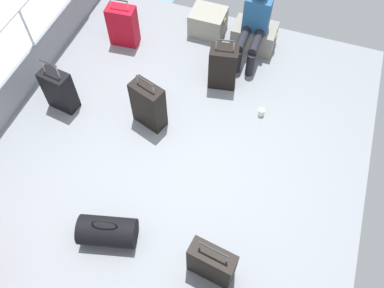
{
  "coord_description": "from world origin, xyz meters",
  "views": [
    {
      "loc": [
        1.03,
        -2.3,
        4.08
      ],
      "look_at": [
        0.2,
        0.06,
        0.25
      ],
      "focal_mm": 37.76,
      "sensor_mm": 36.0,
      "label": 1
    }
  ],
  "objects_px": {
    "suitcase_2": "(212,263)",
    "duffel_bag": "(108,231)",
    "cargo_crate_0": "(208,22)",
    "suitcase_5": "(59,90)",
    "passenger_seated": "(254,23)",
    "paper_cup": "(261,112)",
    "cargo_crate_1": "(254,36)",
    "suitcase_4": "(223,67)",
    "suitcase_0": "(148,105)",
    "suitcase_3": "(123,26)"
  },
  "relations": [
    {
      "from": "suitcase_0",
      "to": "suitcase_3",
      "type": "xyz_separation_m",
      "value": [
        -0.89,
        1.2,
        -0.03
      ]
    },
    {
      "from": "cargo_crate_1",
      "to": "paper_cup",
      "type": "relative_size",
      "value": 6.3
    },
    {
      "from": "paper_cup",
      "to": "suitcase_3",
      "type": "bearing_deg",
      "value": 163.41
    },
    {
      "from": "cargo_crate_1",
      "to": "suitcase_5",
      "type": "bearing_deg",
      "value": -137.02
    },
    {
      "from": "duffel_bag",
      "to": "cargo_crate_0",
      "type": "bearing_deg",
      "value": 90.33
    },
    {
      "from": "duffel_bag",
      "to": "paper_cup",
      "type": "bearing_deg",
      "value": 62.24
    },
    {
      "from": "suitcase_2",
      "to": "duffel_bag",
      "type": "relative_size",
      "value": 1.03
    },
    {
      "from": "suitcase_2",
      "to": "passenger_seated",
      "type": "bearing_deg",
      "value": 97.77
    },
    {
      "from": "suitcase_5",
      "to": "duffel_bag",
      "type": "bearing_deg",
      "value": -46.95
    },
    {
      "from": "suitcase_5",
      "to": "paper_cup",
      "type": "height_order",
      "value": "suitcase_5"
    },
    {
      "from": "suitcase_3",
      "to": "duffel_bag",
      "type": "height_order",
      "value": "suitcase_3"
    },
    {
      "from": "duffel_bag",
      "to": "paper_cup",
      "type": "xyz_separation_m",
      "value": [
        1.1,
        2.09,
        -0.11
      ]
    },
    {
      "from": "cargo_crate_1",
      "to": "suitcase_2",
      "type": "height_order",
      "value": "suitcase_2"
    },
    {
      "from": "suitcase_3",
      "to": "suitcase_4",
      "type": "relative_size",
      "value": 0.96
    },
    {
      "from": "suitcase_0",
      "to": "paper_cup",
      "type": "distance_m",
      "value": 1.42
    },
    {
      "from": "cargo_crate_0",
      "to": "passenger_seated",
      "type": "distance_m",
      "value": 0.83
    },
    {
      "from": "passenger_seated",
      "to": "paper_cup",
      "type": "relative_size",
      "value": 10.48
    },
    {
      "from": "suitcase_3",
      "to": "suitcase_5",
      "type": "relative_size",
      "value": 0.94
    },
    {
      "from": "cargo_crate_1",
      "to": "passenger_seated",
      "type": "relative_size",
      "value": 0.6
    },
    {
      "from": "passenger_seated",
      "to": "suitcase_4",
      "type": "relative_size",
      "value": 1.38
    },
    {
      "from": "cargo_crate_0",
      "to": "suitcase_0",
      "type": "xyz_separation_m",
      "value": [
        -0.16,
        -1.81,
        0.14
      ]
    },
    {
      "from": "suitcase_2",
      "to": "paper_cup",
      "type": "relative_size",
      "value": 6.65
    },
    {
      "from": "cargo_crate_0",
      "to": "suitcase_2",
      "type": "relative_size",
      "value": 0.79
    },
    {
      "from": "cargo_crate_0",
      "to": "suitcase_5",
      "type": "xyz_separation_m",
      "value": [
        -1.3,
        -1.94,
        0.11
      ]
    },
    {
      "from": "suitcase_4",
      "to": "suitcase_5",
      "type": "relative_size",
      "value": 0.98
    },
    {
      "from": "duffel_bag",
      "to": "passenger_seated",
      "type": "bearing_deg",
      "value": 77.53
    },
    {
      "from": "cargo_crate_0",
      "to": "paper_cup",
      "type": "relative_size",
      "value": 5.23
    },
    {
      "from": "paper_cup",
      "to": "cargo_crate_0",
      "type": "bearing_deg",
      "value": 131.86
    },
    {
      "from": "cargo_crate_1",
      "to": "suitcase_5",
      "type": "distance_m",
      "value": 2.74
    },
    {
      "from": "cargo_crate_0",
      "to": "duffel_bag",
      "type": "bearing_deg",
      "value": -89.67
    },
    {
      "from": "suitcase_0",
      "to": "suitcase_2",
      "type": "bearing_deg",
      "value": -49.92
    },
    {
      "from": "suitcase_5",
      "to": "duffel_bag",
      "type": "height_order",
      "value": "suitcase_5"
    },
    {
      "from": "suitcase_3",
      "to": "suitcase_5",
      "type": "height_order",
      "value": "suitcase_5"
    },
    {
      "from": "suitcase_4",
      "to": "suitcase_5",
      "type": "height_order",
      "value": "suitcase_5"
    },
    {
      "from": "passenger_seated",
      "to": "suitcase_2",
      "type": "height_order",
      "value": "passenger_seated"
    },
    {
      "from": "passenger_seated",
      "to": "suitcase_5",
      "type": "relative_size",
      "value": 1.36
    },
    {
      "from": "paper_cup",
      "to": "suitcase_5",
      "type": "bearing_deg",
      "value": -164.2
    },
    {
      "from": "suitcase_0",
      "to": "suitcase_2",
      "type": "distance_m",
      "value": 1.99
    },
    {
      "from": "cargo_crate_1",
      "to": "duffel_bag",
      "type": "relative_size",
      "value": 0.98
    },
    {
      "from": "duffel_bag",
      "to": "paper_cup",
      "type": "distance_m",
      "value": 2.37
    },
    {
      "from": "suitcase_3",
      "to": "cargo_crate_0",
      "type": "bearing_deg",
      "value": 29.98
    },
    {
      "from": "cargo_crate_0",
      "to": "paper_cup",
      "type": "bearing_deg",
      "value": -48.14
    },
    {
      "from": "suitcase_0",
      "to": "duffel_bag",
      "type": "bearing_deg",
      "value": -83.42
    },
    {
      "from": "suitcase_4",
      "to": "duffel_bag",
      "type": "distance_m",
      "value": 2.49
    },
    {
      "from": "passenger_seated",
      "to": "suitcase_5",
      "type": "height_order",
      "value": "passenger_seated"
    },
    {
      "from": "suitcase_5",
      "to": "suitcase_0",
      "type": "bearing_deg",
      "value": 6.38
    },
    {
      "from": "passenger_seated",
      "to": "suitcase_0",
      "type": "distance_m",
      "value": 1.8
    },
    {
      "from": "passenger_seated",
      "to": "paper_cup",
      "type": "distance_m",
      "value": 1.19
    },
    {
      "from": "suitcase_2",
      "to": "suitcase_4",
      "type": "height_order",
      "value": "suitcase_4"
    },
    {
      "from": "duffel_bag",
      "to": "suitcase_3",
      "type": "bearing_deg",
      "value": 111.29
    }
  ]
}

